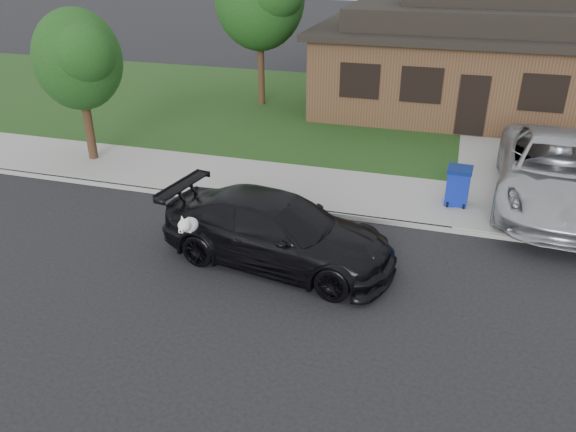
% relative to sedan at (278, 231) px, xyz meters
% --- Properties ---
extents(ground, '(120.00, 120.00, 0.00)m').
position_rel_sedan_xyz_m(ground, '(-0.09, -0.96, -0.76)').
color(ground, black).
rests_on(ground, ground).
extents(sidewalk, '(60.00, 3.00, 0.12)m').
position_rel_sedan_xyz_m(sidewalk, '(-0.09, 4.04, -0.70)').
color(sidewalk, gray).
rests_on(sidewalk, ground).
extents(curb, '(60.00, 0.12, 0.12)m').
position_rel_sedan_xyz_m(curb, '(-0.09, 2.54, -0.70)').
color(curb, gray).
rests_on(curb, ground).
extents(lawn, '(60.00, 13.00, 0.13)m').
position_rel_sedan_xyz_m(lawn, '(-0.09, 12.04, -0.69)').
color(lawn, '#193814').
rests_on(lawn, ground).
extents(driveway, '(4.50, 13.00, 0.14)m').
position_rel_sedan_xyz_m(driveway, '(5.91, 9.04, -0.69)').
color(driveway, gray).
rests_on(driveway, ground).
extents(sedan, '(5.47, 2.87, 1.51)m').
position_rel_sedan_xyz_m(sedan, '(0.00, 0.00, 0.00)').
color(sedan, black).
rests_on(sedan, ground).
extents(minivan, '(3.37, 6.61, 1.79)m').
position_rel_sedan_xyz_m(minivan, '(6.12, 4.71, 0.28)').
color(minivan, '#B1B3B9').
rests_on(minivan, driveway).
extents(recycling_bin, '(0.65, 0.68, 1.03)m').
position_rel_sedan_xyz_m(recycling_bin, '(3.68, 4.01, -0.12)').
color(recycling_bin, '#0D2094').
rests_on(recycling_bin, sidewalk).
extents(house, '(12.60, 8.60, 4.65)m').
position_rel_sedan_xyz_m(house, '(3.91, 14.04, 1.38)').
color(house, '#422B1C').
rests_on(house, ground).
extents(tree_2, '(2.73, 2.60, 4.59)m').
position_rel_sedan_xyz_m(tree_2, '(-7.48, 4.15, 2.51)').
color(tree_2, '#332114').
rests_on(tree_2, ground).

